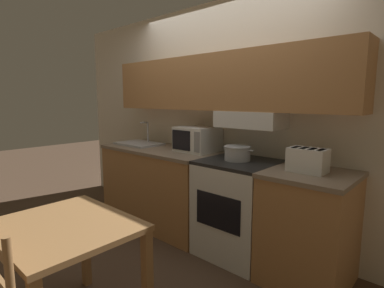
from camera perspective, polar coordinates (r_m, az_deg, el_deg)
ground_plane at (r=3.65m, az=5.83°, el=-15.84°), size 16.00×16.00×0.00m
wall_back at (r=3.27m, az=5.77°, el=7.47°), size 5.26×0.38×2.55m
lower_counter_main at (r=3.68m, az=-5.86°, el=-7.90°), size 1.52×0.69×0.93m
lower_counter_right_stub at (r=2.71m, az=21.26°, el=-14.62°), size 0.66×0.69×0.93m
stove_range at (r=2.99m, az=8.82°, el=-11.87°), size 0.68×0.67×0.93m
cooking_pot at (r=2.87m, az=8.66°, el=-1.63°), size 0.34×0.26×0.14m
microwave at (r=3.32m, az=1.02°, el=0.95°), size 0.42×0.38×0.27m
toaster at (r=2.55m, az=21.17°, el=-2.85°), size 0.30×0.19×0.19m
sink_basin at (r=3.89m, az=-10.05°, el=0.15°), size 0.58×0.40×0.29m
dining_table at (r=2.12m, az=-22.95°, el=-16.83°), size 0.86×0.73×0.74m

